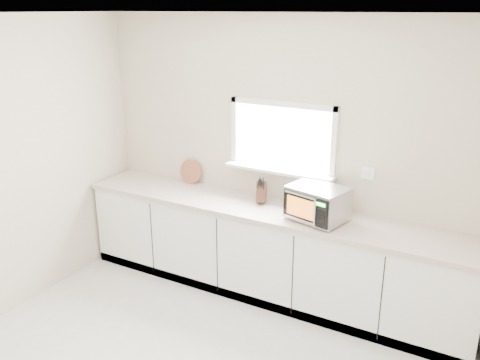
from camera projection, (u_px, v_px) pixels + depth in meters
The scene contains 7 objects.
back_wall at pixel (282, 156), 4.96m from camera, with size 4.00×0.17×2.70m.
cabinets at pixel (267, 253), 5.02m from camera, with size 3.92×0.60×0.88m, color white.
countertop at pixel (268, 210), 4.86m from camera, with size 3.92×0.64×0.04m, color #BEAD9D.
microwave at pixel (317, 203), 4.53m from camera, with size 0.56×0.48×0.31m.
knife_block at pixel (262, 191), 4.95m from camera, with size 0.15×0.21×0.28m.
cutting_board at pixel (191, 171), 5.50m from camera, with size 0.27×0.27×0.02m, color #96573A.
coffee_grinder at pixel (325, 202), 4.68m from camera, with size 0.16×0.16×0.24m.
Camera 1 is at (1.96, -2.38, 2.74)m, focal length 38.00 mm.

